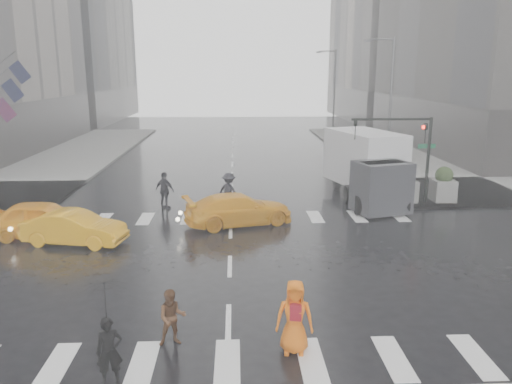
{
  "coord_description": "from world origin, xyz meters",
  "views": [
    {
      "loc": [
        0.24,
        -16.56,
        6.71
      ],
      "look_at": [
        1.01,
        2.0,
        2.21
      ],
      "focal_mm": 35.0,
      "sensor_mm": 36.0,
      "label": 1
    }
  ],
  "objects_px": {
    "taxi_front": "(43,219)",
    "box_truck": "(369,165)",
    "pedestrian_brown": "(172,317)",
    "taxi_mid": "(74,228)",
    "pedestrian_orange": "(295,317)",
    "traffic_signal_pole": "(410,143)"
  },
  "relations": [
    {
      "from": "taxi_front",
      "to": "box_truck",
      "type": "distance_m",
      "value": 15.95
    },
    {
      "from": "pedestrian_brown",
      "to": "taxi_mid",
      "type": "xyz_separation_m",
      "value": [
        -4.8,
        7.74,
        -0.07
      ]
    },
    {
      "from": "taxi_mid",
      "to": "box_truck",
      "type": "distance_m",
      "value": 14.87
    },
    {
      "from": "taxi_front",
      "to": "pedestrian_brown",
      "type": "bearing_deg",
      "value": -144.41
    },
    {
      "from": "pedestrian_brown",
      "to": "taxi_front",
      "type": "distance_m",
      "value": 10.81
    },
    {
      "from": "pedestrian_brown",
      "to": "taxi_mid",
      "type": "height_order",
      "value": "pedestrian_brown"
    },
    {
      "from": "pedestrian_brown",
      "to": "pedestrian_orange",
      "type": "height_order",
      "value": "pedestrian_orange"
    },
    {
      "from": "traffic_signal_pole",
      "to": "box_truck",
      "type": "xyz_separation_m",
      "value": [
        -1.78,
        0.91,
        -1.3
      ]
    },
    {
      "from": "pedestrian_orange",
      "to": "box_truck",
      "type": "distance_m",
      "value": 15.59
    },
    {
      "from": "traffic_signal_pole",
      "to": "box_truck",
      "type": "bearing_deg",
      "value": 152.85
    },
    {
      "from": "traffic_signal_pole",
      "to": "taxi_front",
      "type": "xyz_separation_m",
      "value": [
        -16.77,
        -4.42,
        -2.46
      ]
    },
    {
      "from": "traffic_signal_pole",
      "to": "taxi_front",
      "type": "height_order",
      "value": "traffic_signal_pole"
    },
    {
      "from": "pedestrian_brown",
      "to": "pedestrian_orange",
      "type": "bearing_deg",
      "value": -19.14
    },
    {
      "from": "traffic_signal_pole",
      "to": "box_truck",
      "type": "height_order",
      "value": "traffic_signal_pole"
    },
    {
      "from": "pedestrian_orange",
      "to": "taxi_front",
      "type": "relative_size",
      "value": 0.42
    },
    {
      "from": "traffic_signal_pole",
      "to": "taxi_mid",
      "type": "height_order",
      "value": "traffic_signal_pole"
    },
    {
      "from": "taxi_front",
      "to": "taxi_mid",
      "type": "distance_m",
      "value": 1.86
    },
    {
      "from": "pedestrian_brown",
      "to": "traffic_signal_pole",
      "type": "bearing_deg",
      "value": 41.43
    },
    {
      "from": "taxi_front",
      "to": "box_truck",
      "type": "height_order",
      "value": "box_truck"
    },
    {
      "from": "traffic_signal_pole",
      "to": "taxi_front",
      "type": "relative_size",
      "value": 1.01
    },
    {
      "from": "taxi_front",
      "to": "box_truck",
      "type": "bearing_deg",
      "value": -71.03
    },
    {
      "from": "pedestrian_brown",
      "to": "box_truck",
      "type": "height_order",
      "value": "box_truck"
    }
  ]
}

